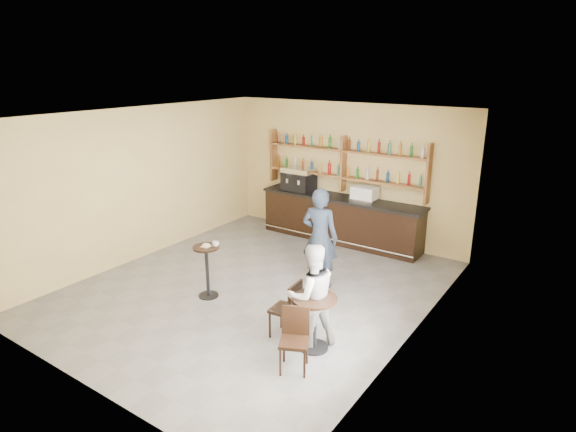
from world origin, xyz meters
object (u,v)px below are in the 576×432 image
Objects in this scene: man_main at (320,238)px; chair_west at (285,309)px; bar_counter at (341,219)px; espresso_machine at (299,179)px; chair_south at (294,341)px; cafe_table at (314,323)px; pastry_case at (365,194)px; patron_second at (311,295)px; pedestal_table at (207,272)px.

chair_west is (0.49, -1.85, -0.49)m from man_main.
bar_counter is 1.43m from espresso_machine.
bar_counter reaches higher than chair_south.
cafe_table is at bearing -66.33° from bar_counter.
pastry_case is 0.35× the size of patron_second.
chair_south is (0.05, -0.60, 0.03)m from cafe_table.
bar_counter reaches higher than chair_west.
patron_second is (0.44, 0.05, 0.33)m from chair_west.
espresso_machine is 5.80m from chair_south.
chair_west is at bearing -88.70° from pastry_case.
man_main is 2.29× the size of cafe_table.
chair_west is at bearing 95.17° from man_main.
pedestal_table is 1.05× the size of chair_west.
espresso_machine reaches higher than chair_west.
pedestal_table is 0.51× the size of man_main.
chair_west is (1.89, -0.30, -0.02)m from pedestal_table.
chair_south is at bearing -83.18° from pastry_case.
espresso_machine is at bearing 180.00° from bar_counter.
chair_west reaches higher than cafe_table.
pastry_case is 0.61× the size of chair_west.
espresso_machine reaches higher than cafe_table.
chair_south is (3.08, -4.83, -0.91)m from espresso_machine.
man_main reaches higher than pedestal_table.
espresso_machine is 0.83× the size of chair_west.
patron_second is (1.74, -4.13, 0.26)m from bar_counter.
chair_west is (1.30, -4.18, -0.08)m from bar_counter.
man_main is at bearing -114.58° from patron_second.
bar_counter is 4.49m from patron_second.
espresso_machine is (-1.18, 0.00, 0.81)m from bar_counter.
espresso_machine reaches higher than pedestal_table.
pastry_case is 4.31m from chair_west.
espresso_machine is 0.87× the size of chair_south.
patron_second is (1.15, -4.13, -0.45)m from pastry_case.
patron_second reaches higher than bar_counter.
cafe_table is at bearing 87.25° from patron_second.
man_main is at bearing -92.93° from pastry_case.
espresso_machine is 3.09m from man_main.
pedestal_table reaches higher than cafe_table.
bar_counter is at bearing -167.21° from chair_west.
pedestal_table is 1.09× the size of chair_south.
chair_west is at bearing -72.67° from bar_counter.
pastry_case is at bearing 79.05° from chair_south.
pedestal_table is at bearing -77.20° from espresso_machine.
pastry_case is 4.12m from pedestal_table.
man_main is at bearing 87.42° from chair_south.
man_main reaches higher than bar_counter.
pedestal_table is 2.67m from chair_south.
bar_counter is 2.09× the size of man_main.
bar_counter reaches higher than cafe_table.
cafe_table is at bearing 80.27° from chair_west.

